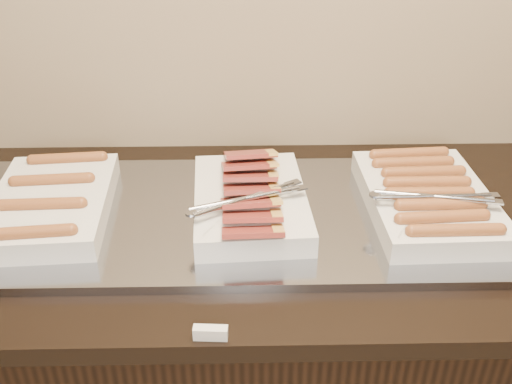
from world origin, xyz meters
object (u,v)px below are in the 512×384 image
at_px(warming_tray, 231,215).
at_px(counter, 244,361).
at_px(dish_center, 250,200).
at_px(dish_left, 51,203).
at_px(dish_right, 428,198).

bearing_deg(warming_tray, counter, 0.00).
bearing_deg(warming_tray, dish_center, -5.49).
xyz_separation_m(counter, warming_tray, (-0.02, 0.00, 0.46)).
height_order(warming_tray, dish_left, dish_left).
bearing_deg(counter, warming_tray, 180.00).
xyz_separation_m(dish_left, dish_right, (0.82, -0.00, 0.00)).
bearing_deg(dish_right, dish_center, 178.50).
distance_m(counter, dish_right, 0.65).
xyz_separation_m(dish_center, dish_right, (0.39, 0.00, -0.00)).
height_order(dish_left, dish_center, dish_center).
relative_size(counter, warming_tray, 1.72).
xyz_separation_m(warming_tray, dish_center, (0.04, -0.00, 0.04)).
distance_m(dish_left, dish_center, 0.43).
relative_size(dish_left, dish_center, 0.99).
height_order(dish_center, dish_right, dish_center).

